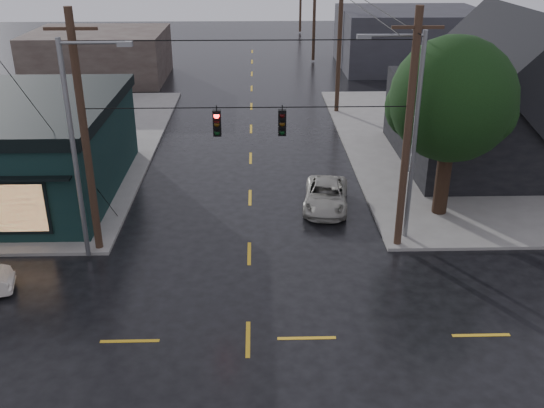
{
  "coord_description": "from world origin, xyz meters",
  "views": [
    {
      "loc": [
        0.36,
        -16.87,
        12.65
      ],
      "look_at": [
        0.94,
        4.48,
        3.01
      ],
      "focal_mm": 40.0,
      "sensor_mm": 36.0,
      "label": 1
    }
  ],
  "objects_px": {
    "suv_silver": "(326,196)",
    "corner_tree": "(453,100)",
    "utility_pole_nw": "(100,250)",
    "utility_pole_ne": "(397,246)"
  },
  "relations": [
    {
      "from": "suv_silver",
      "to": "corner_tree",
      "type": "bearing_deg",
      "value": -2.5
    },
    {
      "from": "suv_silver",
      "to": "utility_pole_nw",
      "type": "bearing_deg",
      "value": -149.78
    },
    {
      "from": "utility_pole_ne",
      "to": "suv_silver",
      "type": "relative_size",
      "value": 2.22
    },
    {
      "from": "corner_tree",
      "to": "suv_silver",
      "type": "bearing_deg",
      "value": 169.42
    },
    {
      "from": "corner_tree",
      "to": "utility_pole_nw",
      "type": "distance_m",
      "value": 17.03
    },
    {
      "from": "corner_tree",
      "to": "utility_pole_ne",
      "type": "distance_m",
      "value": 7.08
    },
    {
      "from": "utility_pole_nw",
      "to": "suv_silver",
      "type": "bearing_deg",
      "value": 22.14
    },
    {
      "from": "corner_tree",
      "to": "utility_pole_nw",
      "type": "relative_size",
      "value": 0.83
    },
    {
      "from": "utility_pole_ne",
      "to": "suv_silver",
      "type": "xyz_separation_m",
      "value": [
        -2.7,
        4.19,
        0.63
      ]
    },
    {
      "from": "utility_pole_nw",
      "to": "utility_pole_ne",
      "type": "xyz_separation_m",
      "value": [
        13.0,
        0.0,
        0.0
      ]
    }
  ]
}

